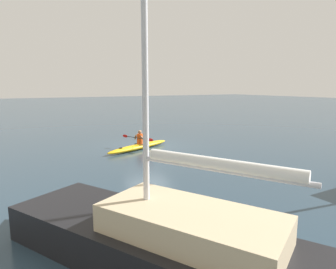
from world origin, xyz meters
TOP-DOWN VIEW (x-y plane):
  - ground_plane at (0.00, 0.00)m, footprint 160.00×160.00m
  - kayak at (0.82, 0.49)m, footprint 4.53×2.23m
  - kayaker at (0.77, 0.47)m, footprint 0.91×2.26m
  - sailboat_nearest_dock at (4.95, 11.07)m, footprint 5.40×8.16m

SIDE VIEW (x-z plane):
  - ground_plane at x=0.00m, z-range 0.00..0.00m
  - kayak at x=0.82m, z-range 0.00..0.31m
  - sailboat_nearest_dock at x=4.95m, z-range -5.30..6.49m
  - kayaker at x=0.77m, z-range 0.25..1.03m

